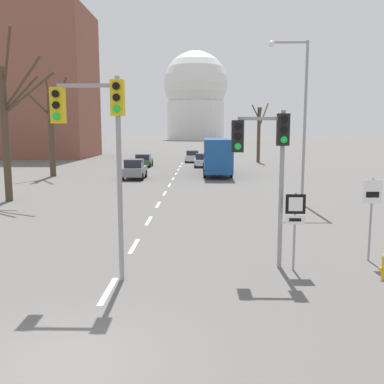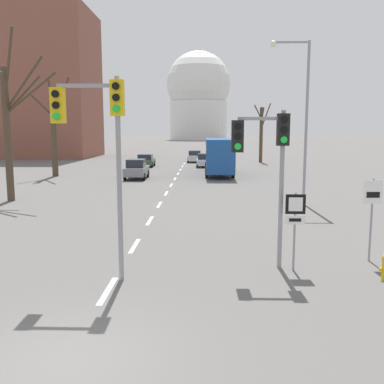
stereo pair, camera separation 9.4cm
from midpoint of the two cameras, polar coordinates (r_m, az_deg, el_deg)
ground_plane at (r=8.86m, az=-16.28°, el=-20.91°), size 800.00×800.00×0.00m
lane_stripe_0 at (r=11.99m, az=-10.94°, el=-12.76°), size 0.16×2.00×0.01m
lane_stripe_1 at (r=16.20m, az=-7.49°, el=-7.12°), size 0.16×2.00×0.01m
lane_stripe_2 at (r=20.53m, az=-5.53°, el=-3.82°), size 0.16×2.00×0.01m
lane_stripe_3 at (r=24.92m, az=-4.26°, el=-1.67°), size 0.16×2.00×0.01m
lane_stripe_4 at (r=29.35m, az=-3.37°, el=-0.17°), size 0.16×2.00×0.01m
lane_stripe_5 at (r=33.79m, az=-2.71°, el=0.94°), size 0.16×2.00×0.01m
lane_stripe_6 at (r=38.25m, az=-2.21°, el=1.79°), size 0.16×2.00×0.01m
lane_stripe_7 at (r=42.71m, az=-1.81°, el=2.46°), size 0.16×2.00×0.01m
lane_stripe_8 at (r=47.19m, az=-1.49°, el=3.00°), size 0.16×2.00×0.01m
lane_stripe_9 at (r=51.66m, az=-1.23°, el=3.45°), size 0.16×2.00×0.01m
lane_stripe_10 at (r=56.15m, az=-1.00°, el=3.83°), size 0.16×2.00×0.01m
traffic_signal_near_right at (r=13.21m, az=10.13°, el=5.54°), size 1.73×0.34×4.87m
traffic_signal_centre_tall at (r=12.11m, az=-12.19°, el=8.35°), size 2.00×0.34×5.72m
route_sign_post at (r=13.31m, az=13.77°, el=-3.39°), size 0.60×0.08×2.42m
speed_limit_sign at (r=15.04m, az=23.06°, el=-1.68°), size 0.60×0.08×2.74m
street_lamp_right at (r=25.38m, az=14.35°, el=10.93°), size 2.25×0.36×9.21m
sedan_near_left at (r=38.29m, az=-7.35°, el=3.05°), size 1.86×3.98×1.77m
sedan_near_right at (r=51.29m, az=-6.15°, el=4.24°), size 1.97×3.89×1.50m
sedan_mid_centre at (r=58.28m, az=0.41°, el=4.77°), size 1.95×3.92×1.58m
sedan_far_left at (r=50.59m, az=1.63°, el=4.26°), size 1.72×3.85×1.58m
city_bus at (r=41.99m, az=3.66°, el=5.15°), size 2.66×10.80×3.48m
bare_tree_left_near at (r=42.06m, az=-17.92°, el=8.07°), size 3.41×2.19×9.10m
bare_tree_right_near at (r=58.58m, az=9.27°, el=7.84°), size 2.60×3.57×7.99m
bare_tree_left_far at (r=27.96m, az=-23.03°, el=8.28°), size 3.52×3.59×9.81m
capitol_dome at (r=200.69m, az=0.88°, el=12.69°), size 29.10×29.10×41.11m
apartment_block_left at (r=75.13m, az=-19.92°, el=13.28°), size 18.00×14.00×23.11m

